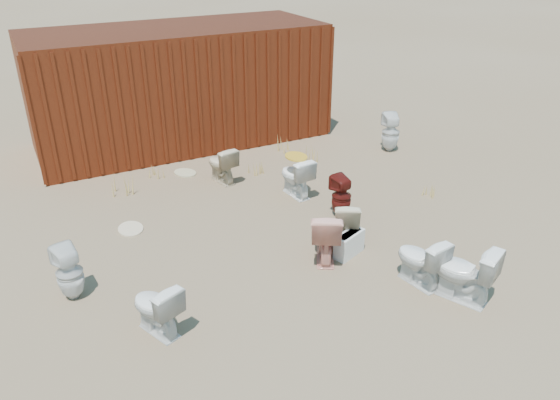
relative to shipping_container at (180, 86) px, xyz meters
name	(u,v)px	position (x,y,z in m)	size (l,w,h in m)	color
ground	(299,250)	(0.00, -5.20, -1.20)	(100.00, 100.00, 0.00)	brown
shipping_container	(180,86)	(0.00, 0.00, 0.00)	(6.00, 2.40, 2.40)	#46170B
toilet_front_a	(156,308)	(-2.31, -6.00, -0.86)	(0.38, 0.67, 0.68)	silver
toilet_front_pink	(326,234)	(0.23, -5.54, -0.82)	(0.43, 0.75, 0.76)	#E79986
toilet_front_c	(420,260)	(0.99, -6.63, -0.85)	(0.39, 0.69, 0.70)	white
toilet_front_maroon	(341,196)	(1.12, -4.58, -0.85)	(0.31, 0.32, 0.70)	#52120E
toilet_front_e	(464,273)	(1.24, -7.14, -0.81)	(0.44, 0.77, 0.78)	white
toilet_back_a	(69,273)	(-3.08, -4.85, -0.83)	(0.33, 0.34, 0.73)	silver
toilet_back_beige_left	(222,164)	(-0.08, -2.46, -0.86)	(0.38, 0.67, 0.68)	beige
toilet_back_beige_right	(346,220)	(0.76, -5.26, -0.87)	(0.37, 0.65, 0.66)	beige
toilet_back_yellowlid	(296,176)	(0.84, -3.58, -0.84)	(0.40, 0.70, 0.71)	white
toilet_back_e	(391,132)	(3.60, -2.63, -0.80)	(0.36, 0.37, 0.80)	white
yellow_lid	(296,157)	(0.84, -3.58, -0.47)	(0.36, 0.45, 0.03)	gold
loose_tank	(349,244)	(0.57, -5.63, -1.02)	(0.50, 0.20, 0.35)	silver
loose_lid_near	(131,229)	(-2.02, -3.47, -1.19)	(0.38, 0.49, 0.02)	beige
loose_lid_far	(185,173)	(-0.58, -1.80, -1.19)	(0.36, 0.47, 0.02)	#B8B186
weed_clump_a	(122,185)	(-1.83, -2.14, -1.03)	(0.36, 0.36, 0.33)	#AE9045
weed_clump_b	(255,167)	(0.62, -2.37, -1.08)	(0.32, 0.32, 0.24)	#AE9045
weed_clump_c	(309,153)	(1.83, -2.33, -1.04)	(0.36, 0.36, 0.32)	#AE9045
weed_clump_d	(157,170)	(-1.10, -1.70, -1.07)	(0.30, 0.30, 0.26)	#AE9045
weed_clump_e	(285,144)	(1.62, -1.70, -1.03)	(0.34, 0.34, 0.34)	#AE9045
weed_clump_f	(430,191)	(2.87, -4.71, -1.09)	(0.28, 0.28, 0.21)	#AE9045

